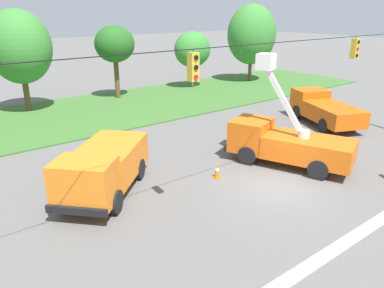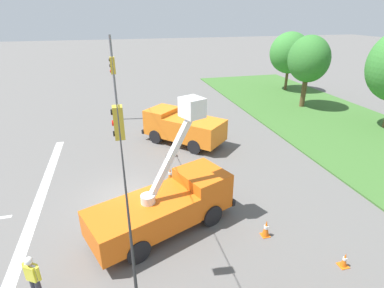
{
  "view_description": "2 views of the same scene",
  "coord_description": "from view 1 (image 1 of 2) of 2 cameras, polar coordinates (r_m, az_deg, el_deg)",
  "views": [
    {
      "loc": [
        -12.66,
        -9.97,
        7.85
      ],
      "look_at": [
        -1.67,
        4.22,
        1.35
      ],
      "focal_mm": 35.0,
      "sensor_mm": 36.0,
      "label": 1
    },
    {
      "loc": [
        13.35,
        -0.0,
        8.88
      ],
      "look_at": [
        -2.36,
        4.09,
        1.68
      ],
      "focal_mm": 28.0,
      "sensor_mm": 36.0,
      "label": 2
    }
  ],
  "objects": [
    {
      "name": "utility_truck_bucket_lift",
      "position": [
        20.29,
        14.0,
        0.42
      ],
      "size": [
        4.55,
        6.86,
        5.73
      ],
      "color": "orange",
      "rests_on": "ground"
    },
    {
      "name": "signal_gantry",
      "position": [
        16.54,
        13.84,
        6.75
      ],
      "size": [
        26.2,
        0.33,
        7.2
      ],
      "color": "slate",
      "rests_on": "ground"
    },
    {
      "name": "grass_verge",
      "position": [
        31.68,
        -13.05,
        5.14
      ],
      "size": [
        56.0,
        12.0,
        0.1
      ],
      "primitive_type": "cube",
      "color": "#3D6B2D",
      "rests_on": "ground"
    },
    {
      "name": "tree_centre",
      "position": [
        32.32,
        -24.8,
        13.25
      ],
      "size": [
        4.75,
        5.16,
        7.91
      ],
      "color": "brown",
      "rests_on": "ground"
    },
    {
      "name": "tree_east_end",
      "position": [
        43.31,
        9.08,
        16.13
      ],
      "size": [
        5.56,
        5.05,
        8.4
      ],
      "color": "brown",
      "rests_on": "ground"
    },
    {
      "name": "traffic_cone_mid_right",
      "position": [
        18.42,
        3.85,
        -4.06
      ],
      "size": [
        0.36,
        0.36,
        0.77
      ],
      "color": "orange",
      "rests_on": "ground"
    },
    {
      "name": "utility_truck_support_far",
      "position": [
        28.47,
        19.41,
        5.1
      ],
      "size": [
        4.8,
        6.76,
        2.14
      ],
      "color": "#D6560F",
      "rests_on": "ground"
    },
    {
      "name": "traffic_cone_foreground_right",
      "position": [
        24.19,
        9.03,
        1.72
      ],
      "size": [
        0.36,
        0.36,
        0.8
      ],
      "color": "orange",
      "rests_on": "ground"
    },
    {
      "name": "utility_truck_support_near",
      "position": [
        17.04,
        -13.39,
        -3.43
      ],
      "size": [
        5.98,
        5.83,
        2.3
      ],
      "color": "orange",
      "rests_on": "ground"
    },
    {
      "name": "traffic_cone_near_bucket",
      "position": [
        27.18,
        9.19,
        3.52
      ],
      "size": [
        0.36,
        0.36,
        0.62
      ],
      "color": "orange",
      "rests_on": "ground"
    },
    {
      "name": "tree_east",
      "position": [
        34.88,
        -11.71,
        14.61
      ],
      "size": [
        3.54,
        3.42,
        6.52
      ],
      "color": "brown",
      "rests_on": "ground"
    },
    {
      "name": "tree_far_east",
      "position": [
        39.14,
        0.06,
        14.2
      ],
      "size": [
        3.88,
        3.3,
        5.75
      ],
      "color": "brown",
      "rests_on": "ground"
    },
    {
      "name": "ground_plane",
      "position": [
        17.93,
        12.66,
        -6.59
      ],
      "size": [
        200.0,
        200.0,
        0.0
      ],
      "primitive_type": "plane",
      "color": "#605E5B"
    }
  ]
}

